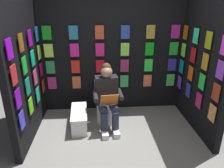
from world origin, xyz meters
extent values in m
plane|color=gray|center=(0.00, 0.00, 0.00)|extent=(30.00, 30.00, 0.00)
cube|color=black|center=(0.00, -1.70, 1.24)|extent=(2.95, 0.10, 2.48)
cube|color=#AA2C72|center=(1.24, -1.61, 0.63)|extent=(0.17, 0.01, 0.26)
cube|color=#C65B32|center=(0.75, -1.61, 0.63)|extent=(0.17, 0.01, 0.26)
cube|color=#BB661C|center=(0.25, -1.61, 0.63)|extent=(0.17, 0.01, 0.26)
cube|color=#36B35E|center=(-0.25, -1.61, 0.63)|extent=(0.17, 0.01, 0.26)
cube|color=#E87245|center=(-0.75, -1.61, 0.63)|extent=(0.17, 0.01, 0.26)
cube|color=#43CE4C|center=(-1.24, -1.61, 0.63)|extent=(0.17, 0.01, 0.26)
cube|color=#2B9250|center=(1.24, -1.61, 0.97)|extent=(0.17, 0.01, 0.26)
cube|color=red|center=(0.75, -1.61, 0.97)|extent=(0.17, 0.01, 0.26)
cube|color=red|center=(0.25, -1.61, 0.97)|extent=(0.17, 0.01, 0.26)
cube|color=#9D2960|center=(-0.25, -1.61, 0.97)|extent=(0.17, 0.01, 0.26)
cube|color=#2FEE40|center=(-0.75, -1.61, 0.97)|extent=(0.17, 0.01, 0.26)
cube|color=#312B8F|center=(-1.24, -1.61, 0.97)|extent=(0.17, 0.01, 0.26)
cube|color=#C4E950|center=(1.24, -1.61, 1.30)|extent=(0.17, 0.01, 0.26)
cube|color=#DC1F99|center=(0.75, -1.61, 1.30)|extent=(0.17, 0.01, 0.26)
cube|color=#DA1F75|center=(0.25, -1.61, 1.30)|extent=(0.17, 0.01, 0.26)
cube|color=#88E64F|center=(-0.25, -1.61, 1.30)|extent=(0.17, 0.01, 0.26)
cube|color=#0FAA17|center=(-0.75, -1.61, 1.30)|extent=(0.17, 0.01, 0.26)
cube|color=green|center=(-1.24, -1.61, 1.30)|extent=(0.17, 0.01, 0.26)
cube|color=#179A1E|center=(1.24, -1.61, 1.64)|extent=(0.17, 0.01, 0.26)
cube|color=teal|center=(0.75, -1.61, 1.64)|extent=(0.17, 0.01, 0.26)
cube|color=#BB422C|center=(0.25, -1.61, 1.64)|extent=(0.17, 0.01, 0.26)
cube|color=#2645A2|center=(-0.25, -1.61, 1.64)|extent=(0.17, 0.01, 0.26)
cube|color=olive|center=(-0.75, -1.61, 1.64)|extent=(0.17, 0.01, 0.26)
cube|color=#AA2084|center=(-1.24, -1.61, 1.64)|extent=(0.17, 0.01, 0.26)
cube|color=black|center=(-1.47, -0.82, 1.24)|extent=(0.10, 1.65, 2.48)
cube|color=purple|center=(-1.39, -1.48, 0.63)|extent=(0.01, 0.17, 0.26)
cube|color=#303DAD|center=(-1.39, -1.04, 0.63)|extent=(0.01, 0.17, 0.26)
cube|color=#BB2563|center=(-1.39, -0.61, 0.63)|extent=(0.01, 0.17, 0.26)
cube|color=#E58D4F|center=(-1.39, -0.17, 0.63)|extent=(0.01, 0.17, 0.26)
cube|color=#0B8DAA|center=(-1.39, -1.48, 0.97)|extent=(0.01, 0.17, 0.26)
cube|color=orange|center=(-1.39, -1.04, 0.97)|extent=(0.01, 0.17, 0.26)
cube|color=green|center=(-1.39, -0.61, 0.97)|extent=(0.01, 0.17, 0.26)
cube|color=#9B381F|center=(-1.39, -0.17, 0.97)|extent=(0.01, 0.17, 0.26)
cube|color=#70EC3D|center=(-1.39, -1.48, 1.30)|extent=(0.01, 0.17, 0.26)
cube|color=red|center=(-1.39, -1.04, 1.30)|extent=(0.01, 0.17, 0.26)
cube|color=#BD8A23|center=(-1.39, -0.61, 1.30)|extent=(0.01, 0.17, 0.26)
cube|color=purple|center=(-1.39, -0.17, 1.30)|extent=(0.01, 0.17, 0.26)
cube|color=#A7590D|center=(-1.39, -1.48, 1.64)|extent=(0.01, 0.17, 0.26)
cube|color=#31F1AA|center=(-1.39, -1.04, 1.64)|extent=(0.01, 0.17, 0.26)
cube|color=#93A218|center=(-1.39, -0.61, 1.64)|extent=(0.01, 0.17, 0.26)
cube|color=black|center=(1.47, -0.82, 1.24)|extent=(0.10, 1.65, 2.48)
cube|color=#3937E0|center=(1.39, -0.17, 0.63)|extent=(0.01, 0.17, 0.26)
cube|color=#5FDD1D|center=(1.39, -0.61, 0.63)|extent=(0.01, 0.17, 0.26)
cube|color=#1DB588|center=(1.39, -1.04, 0.63)|extent=(0.01, 0.17, 0.26)
cube|color=red|center=(1.39, -1.48, 0.63)|extent=(0.01, 0.17, 0.26)
cube|color=purple|center=(1.39, -0.17, 0.97)|extent=(0.01, 0.17, 0.26)
cube|color=#168D73|center=(1.39, -0.61, 0.97)|extent=(0.01, 0.17, 0.26)
cube|color=#CD4270|center=(1.39, -1.04, 0.97)|extent=(0.01, 0.17, 0.26)
cube|color=#B30A59|center=(1.39, -1.48, 0.97)|extent=(0.01, 0.17, 0.26)
cube|color=red|center=(1.39, -0.17, 1.30)|extent=(0.01, 0.17, 0.26)
cube|color=green|center=(1.39, -0.61, 1.30)|extent=(0.01, 0.17, 0.26)
cube|color=#0CCB82|center=(1.39, -1.04, 1.30)|extent=(0.01, 0.17, 0.26)
cube|color=#92CA45|center=(1.39, -1.48, 1.30)|extent=(0.01, 0.17, 0.26)
cube|color=#9B0DDB|center=(1.39, -0.17, 1.64)|extent=(0.01, 0.17, 0.26)
cube|color=#905019|center=(1.39, -0.61, 1.64)|extent=(0.01, 0.17, 0.26)
cube|color=#A309AA|center=(1.39, -1.04, 1.64)|extent=(0.01, 0.17, 0.26)
cube|color=#1362B7|center=(1.39, -1.48, 1.64)|extent=(0.01, 0.17, 0.26)
cylinder|color=white|center=(0.15, -1.07, 0.20)|extent=(0.38, 0.38, 0.40)
cylinder|color=white|center=(0.15, -1.07, 0.41)|extent=(0.41, 0.41, 0.02)
cube|color=white|center=(0.18, -1.33, 0.58)|extent=(0.40, 0.22, 0.36)
cylinder|color=white|center=(0.17, -1.24, 0.58)|extent=(0.39, 0.11, 0.39)
cube|color=black|center=(0.15, -1.04, 0.68)|extent=(0.42, 0.26, 0.52)
sphere|color=tan|center=(0.15, -1.01, 1.04)|extent=(0.21, 0.21, 0.21)
sphere|color=#472D19|center=(0.15, -1.04, 1.11)|extent=(0.17, 0.17, 0.17)
cylinder|color=#23283D|center=(0.04, -0.85, 0.44)|extent=(0.19, 0.41, 0.15)
cylinder|color=#23283D|center=(0.24, -0.83, 0.44)|extent=(0.19, 0.41, 0.15)
cylinder|color=#23283D|center=(0.02, -0.67, 0.21)|extent=(0.12, 0.12, 0.42)
cylinder|color=#23283D|center=(0.22, -0.66, 0.21)|extent=(0.12, 0.12, 0.42)
cube|color=white|center=(0.01, -0.62, 0.04)|extent=(0.13, 0.27, 0.09)
cube|color=white|center=(0.21, -0.60, 0.04)|extent=(0.13, 0.27, 0.09)
cylinder|color=black|center=(-0.08, -0.89, 0.66)|extent=(0.11, 0.32, 0.13)
cylinder|color=black|center=(0.36, -0.84, 0.66)|extent=(0.11, 0.32, 0.13)
cube|color=#BA561B|center=(0.12, -0.71, 0.64)|extent=(0.31, 0.16, 0.23)
cube|color=white|center=(0.67, -0.93, 0.15)|extent=(0.31, 0.72, 0.31)
cube|color=white|center=(0.67, -0.93, 0.32)|extent=(0.33, 0.75, 0.03)
camera|label=1|loc=(0.32, 2.49, 2.18)|focal=33.73mm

